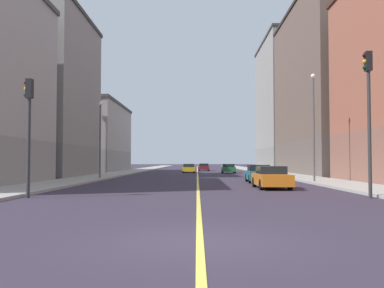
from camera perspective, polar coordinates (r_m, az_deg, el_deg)
The scene contains 17 objects.
ground_plane at distance 9.04m, azimuth 1.07°, elevation -13.13°, with size 400.00×400.00×0.00m, color #302938.
sidewalk_left at distance 58.78m, azimuth 10.65°, elevation -3.84°, with size 3.77×168.00×0.15m, color #9E9B93.
sidewalk_right at distance 58.76m, azimuth -9.16°, elevation -3.85°, with size 3.77×168.00×0.15m, color #9E9B93.
lane_center_stripe at distance 57.90m, azimuth 0.75°, elevation -3.97°, with size 0.16×154.00×0.01m, color #E5D14C.
building_left_mid at distance 55.91m, azimuth 18.52°, elevation 7.10°, with size 10.22×24.33×21.40m.
building_left_far at distance 78.24m, azimuth 13.28°, elevation 5.14°, with size 10.22×20.60×23.47m.
building_right_midblock at distance 47.79m, azimuth -20.13°, elevation 6.28°, with size 10.22×14.75×17.40m.
building_right_distant at distance 67.57m, azimuth -13.78°, elevation 0.84°, with size 10.22×20.25×10.62m.
traffic_light_left_near at distance 20.82m, azimuth 22.91°, elevation 5.04°, with size 0.40×0.32×6.71m.
traffic_light_right_near at distance 20.72m, azimuth -21.35°, elevation 3.08°, with size 0.40×0.32×5.48m.
street_lamp_left_near at distance 33.13m, azimuth 16.23°, elevation 3.56°, with size 0.36×0.36×8.18m.
street_lamp_right_near at distance 38.67m, azimuth -12.39°, elevation 1.68°, with size 0.36×0.36×6.90m.
car_maroon at distance 70.79m, azimuth 1.62°, elevation -3.17°, with size 1.78×4.50×1.23m.
car_teal at distance 33.38m, azimuth 9.05°, elevation -4.03°, with size 1.92×4.50×1.39m.
car_green at distance 58.22m, azimuth 4.98°, elevation -3.34°, with size 1.99×4.28×1.26m.
car_orange at distance 26.15m, azimuth 10.73°, elevation -4.53°, with size 1.93×4.47×1.37m.
car_yellow at distance 60.63m, azimuth -0.44°, elevation -3.32°, with size 1.88×4.43×1.25m.
Camera 1 is at (-0.06, -8.87, 1.70)m, focal length 39.16 mm.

